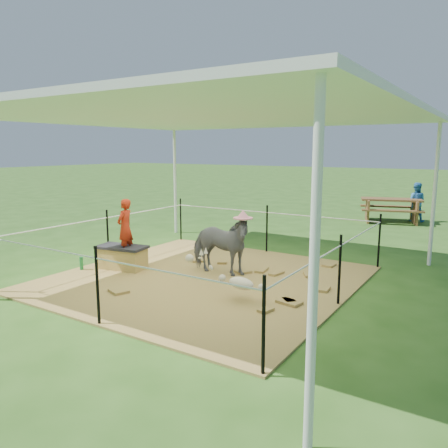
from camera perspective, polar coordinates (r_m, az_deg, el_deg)
The scene contains 13 objects.
ground at distance 7.29m, azimuth -2.55°, elevation -7.28°, with size 90.00×90.00×0.00m, color #2D5919.
hay_patch at distance 7.28m, azimuth -2.55°, elevation -7.17°, with size 4.60×4.60×0.03m, color brown.
canopy_tent at distance 6.99m, azimuth -2.73°, elevation 14.33°, with size 6.30×6.30×2.90m.
rope_fence at distance 7.12m, azimuth -2.59°, elevation -2.33°, with size 4.54×4.54×1.00m.
straw_bale at distance 8.01m, azimuth -13.15°, elevation -4.38°, with size 0.82×0.41×0.37m, color #A27F3B.
dark_cloth at distance 7.96m, azimuth -13.21°, elevation -2.95°, with size 0.88×0.46×0.05m, color black.
woman at distance 7.80m, azimuth -12.83°, elevation 0.33°, with size 0.36×0.24×0.99m, color #B12611.
green_bottle at distance 8.13m, azimuth -18.13°, elevation -4.89°, with size 0.06×0.06×0.23m, color #1A7833.
pony at distance 7.37m, azimuth -0.59°, elevation -2.78°, with size 0.54×1.19×1.01m, color #545459.
pink_hat at distance 7.27m, azimuth -0.60°, elevation 1.67°, with size 0.31×0.31×0.15m, color pink.
foal at distance 6.16m, azimuth 2.26°, elevation -7.45°, with size 1.02×0.56×0.56m, color beige, non-canonical shape.
picnic_table_near at distance 13.78m, azimuth 20.92°, elevation 1.68°, with size 1.68×1.21×0.70m, color brown.
distant_person at distance 14.13m, azimuth 23.74°, elevation 2.64°, with size 0.57×0.44×1.16m, color #347EC4.
Camera 1 is at (4.00, -5.70, 2.14)m, focal length 35.00 mm.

